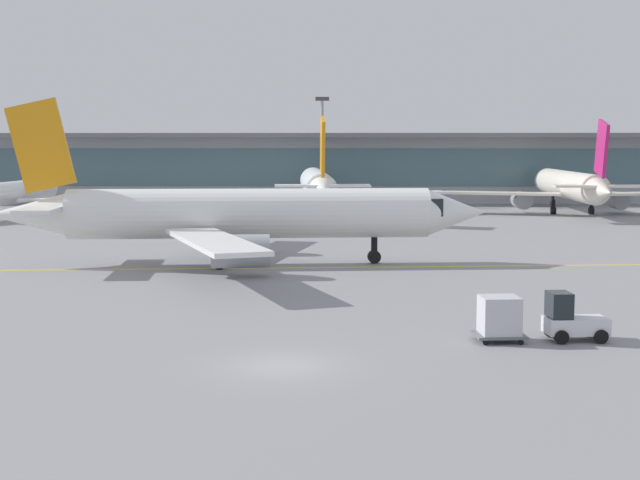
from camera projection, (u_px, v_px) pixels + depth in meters
ground_plane at (283, 365)px, 34.54m from camera, size 400.00×400.00×0.00m
taxiway_centreline_stripe at (247, 268)px, 60.95m from camera, size 109.54×10.81×0.01m
terminal_concourse at (331, 167)px, 127.78m from camera, size 223.72×11.00×9.60m
gate_airplane_1 at (15, 193)px, 104.46m from camera, size 24.01×25.87×8.57m
gate_airplane_2 at (317, 186)px, 106.01m from camera, size 31.09×33.54×11.10m
gate_airplane_3 at (570, 186)px, 106.99m from camera, size 30.37×32.54×10.81m
taxiing_regional_jet at (243, 215)px, 62.54m from camera, size 34.49×31.93×11.42m
baggage_tug at (571, 320)px, 38.78m from camera, size 2.73×1.84×2.10m
cargo_dolly_lead at (499, 317)px, 38.55m from camera, size 2.25×1.80×1.94m
apron_light_mast_1 at (322, 146)px, 119.65m from camera, size 1.80×0.36×14.28m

